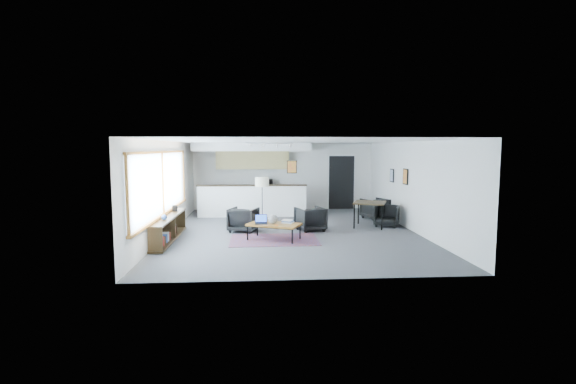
{
  "coord_description": "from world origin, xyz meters",
  "views": [
    {
      "loc": [
        -0.91,
        -11.9,
        2.4
      ],
      "look_at": [
        -0.09,
        0.4,
        1.11
      ],
      "focal_mm": 26.0,
      "sensor_mm": 36.0,
      "label": 1
    }
  ],
  "objects": [
    {
      "name": "room",
      "position": [
        0.0,
        0.0,
        1.3
      ],
      "size": [
        7.02,
        9.02,
        2.62
      ],
      "color": "#4A4A4C",
      "rests_on": "ground"
    },
    {
      "name": "kilim_rug",
      "position": [
        -0.56,
        -1.12,
        0.01
      ],
      "size": [
        2.31,
        1.58,
        0.01
      ],
      "rotation": [
        0.0,
        0.0,
        0.01
      ],
      "color": "#532F41",
      "rests_on": "floor"
    },
    {
      "name": "book_stack",
      "position": [
        -0.2,
        -1.08,
        0.48
      ],
      "size": [
        0.36,
        0.33,
        0.09
      ],
      "rotation": [
        0.0,
        0.0,
        -0.43
      ],
      "color": "silver",
      "rests_on": "coffee_table"
    },
    {
      "name": "track_light",
      "position": [
        -0.59,
        2.2,
        2.53
      ],
      "size": [
        1.6,
        0.07,
        0.15
      ],
      "color": "silver",
      "rests_on": "room"
    },
    {
      "name": "ceramic_pot",
      "position": [
        -0.59,
        -1.16,
        0.56
      ],
      "size": [
        0.25,
        0.25,
        0.25
      ],
      "rotation": [
        0.0,
        0.0,
        -0.13
      ],
      "color": "gray",
      "rests_on": "coffee_table"
    },
    {
      "name": "kitchenette",
      "position": [
        -1.2,
        3.71,
        1.38
      ],
      "size": [
        4.2,
        1.96,
        2.6
      ],
      "color": "white",
      "rests_on": "floor"
    },
    {
      "name": "doorway",
      "position": [
        2.3,
        4.42,
        1.07
      ],
      "size": [
        1.1,
        0.12,
        2.15
      ],
      "color": "black",
      "rests_on": "room"
    },
    {
      "name": "wall_art_lower",
      "position": [
        3.47,
        0.4,
        1.55
      ],
      "size": [
        0.03,
        0.38,
        0.48
      ],
      "color": "black",
      "rests_on": "room"
    },
    {
      "name": "laptop",
      "position": [
        -0.9,
        -1.07,
        0.5
      ],
      "size": [
        0.32,
        0.26,
        0.23
      ],
      "rotation": [
        0.0,
        0.0,
        0.0
      ],
      "color": "black",
      "rests_on": "coffee_table"
    },
    {
      "name": "coffee_table",
      "position": [
        -0.56,
        -1.12,
        0.4
      ],
      "size": [
        1.52,
        1.2,
        0.44
      ],
      "rotation": [
        0.0,
        0.0,
        -0.42
      ],
      "color": "brown",
      "rests_on": "floor"
    },
    {
      "name": "armchair_right",
      "position": [
        0.54,
        0.06,
        0.38
      ],
      "size": [
        0.93,
        0.9,
        0.77
      ],
      "primitive_type": "imported",
      "rotation": [
        0.0,
        0.0,
        3.47
      ],
      "color": "black",
      "rests_on": "floor"
    },
    {
      "name": "coaster",
      "position": [
        -0.51,
        -1.37,
        0.44
      ],
      "size": [
        0.1,
        0.1,
        0.01
      ],
      "rotation": [
        0.0,
        0.0,
        -0.03
      ],
      "color": "#E5590C",
      "rests_on": "coffee_table"
    },
    {
      "name": "floor_lamp",
      "position": [
        -0.86,
        1.01,
        1.31
      ],
      "size": [
        0.49,
        0.49,
        1.5
      ],
      "rotation": [
        0.0,
        0.0,
        0.14
      ],
      "color": "black",
      "rests_on": "floor"
    },
    {
      "name": "microwave",
      "position": [
        -0.72,
        4.15,
        1.11
      ],
      "size": [
        0.56,
        0.34,
        0.36
      ],
      "primitive_type": "imported",
      "rotation": [
        0.0,
        0.0,
        0.09
      ],
      "color": "black",
      "rests_on": "kitchenette"
    },
    {
      "name": "armchair_left",
      "position": [
        -1.4,
        0.05,
        0.39
      ],
      "size": [
        0.93,
        0.9,
        0.77
      ],
      "primitive_type": "imported",
      "rotation": [
        0.0,
        0.0,
        2.83
      ],
      "color": "black",
      "rests_on": "floor"
    },
    {
      "name": "dining_chair_near",
      "position": [
        2.98,
        0.57,
        0.31
      ],
      "size": [
        0.77,
        0.75,
        0.61
      ],
      "primitive_type": "imported",
      "rotation": [
        0.0,
        0.0,
        -0.42
      ],
      "color": "black",
      "rests_on": "floor"
    },
    {
      "name": "dining_table",
      "position": [
        2.42,
        0.52,
        0.7
      ],
      "size": [
        1.19,
        1.19,
        0.77
      ],
      "rotation": [
        0.0,
        0.0,
        -0.39
      ],
      "color": "#312311",
      "rests_on": "floor"
    },
    {
      "name": "dining_chair_far",
      "position": [
        3.0,
        2.0,
        0.33
      ],
      "size": [
        0.83,
        0.8,
        0.66
      ],
      "primitive_type": "imported",
      "rotation": [
        0.0,
        0.0,
        3.55
      ],
      "color": "black",
      "rests_on": "floor"
    },
    {
      "name": "console",
      "position": [
        -3.3,
        -1.05,
        0.33
      ],
      "size": [
        0.35,
        3.0,
        0.8
      ],
      "color": "#312311",
      "rests_on": "floor"
    },
    {
      "name": "window",
      "position": [
        -3.46,
        -0.9,
        1.46
      ],
      "size": [
        0.1,
        5.95,
        1.66
      ],
      "color": "#8CBFFF",
      "rests_on": "room"
    },
    {
      "name": "wall_art_upper",
      "position": [
        3.47,
        1.7,
        1.5
      ],
      "size": [
        0.03,
        0.34,
        0.44
      ],
      "color": "black",
      "rests_on": "room"
    }
  ]
}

